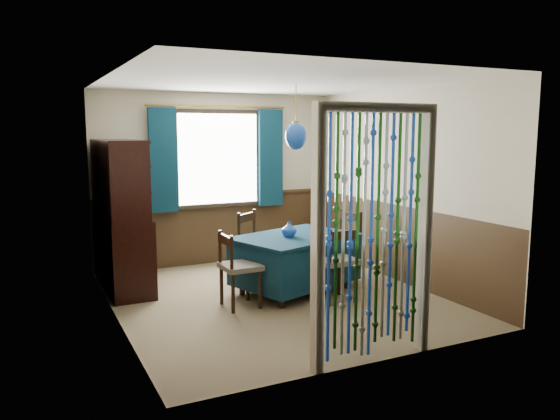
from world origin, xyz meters
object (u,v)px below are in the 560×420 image
chair_near (336,262)px  chair_far (257,245)px  chair_right (342,242)px  vase_table (289,230)px  bowl_shelf (129,188)px  pendant_lamp (296,136)px  vase_sideboard (121,204)px  dining_table (295,259)px  sideboard (122,239)px  chair_left (238,267)px

chair_near → chair_far: (-0.49, 1.15, 0.02)m
chair_right → vase_table: (-0.97, -0.34, 0.31)m
bowl_shelf → chair_far: bearing=-6.4°
chair_near → vase_table: (-0.34, 0.53, 0.31)m
pendant_lamp → vase_table: pendant_lamp is taller
chair_near → bowl_shelf: bearing=146.4°
chair_far → vase_sideboard: size_ratio=5.00×
dining_table → chair_far: (-0.25, 0.59, 0.08)m
vase_sideboard → sideboard: bearing=-100.1°
sideboard → vase_table: bearing=-32.4°
dining_table → chair_left: size_ratio=1.98×
chair_far → vase_table: 0.70m
vase_sideboard → chair_far: bearing=-27.2°
chair_right → vase_sideboard: vase_sideboard is taller
chair_far → bowl_shelf: bearing=-42.4°
chair_far → bowl_shelf: (-1.57, 0.18, 0.80)m
vase_table → chair_far: bearing=103.8°
chair_far → sideboard: sideboard is taller
vase_table → bowl_shelf: bearing=155.3°
chair_left → chair_right: chair_right is taller
vase_table → vase_sideboard: vase_sideboard is taller
dining_table → vase_table: 0.39m
dining_table → chair_near: 0.61m
chair_right → vase_sideboard: size_ratio=4.83×
pendant_lamp → vase_table: (-0.10, -0.03, -1.12)m
bowl_shelf → vase_sideboard: size_ratio=1.16×
vase_table → vase_sideboard: size_ratio=0.94×
chair_near → chair_far: bearing=112.2°
vase_table → bowl_shelf: bowl_shelf is taller
chair_far → chair_near: bearing=77.0°
bowl_shelf → vase_sideboard: bearing=90.0°
dining_table → vase_table: size_ratio=9.73×
dining_table → chair_right: 0.93m
sideboard → vase_sideboard: size_ratio=10.01×
pendant_lamp → vase_table: 1.12m
chair_far → chair_left: size_ratio=1.08×
chair_far → vase_sideboard: vase_sideboard is taller
chair_left → bowl_shelf: (-0.97, 1.02, 0.83)m
dining_table → chair_right: chair_right is taller
dining_table → sideboard: sideboard is taller
chair_left → sideboard: 1.68m
chair_far → vase_table: size_ratio=5.32×
pendant_lamp → bowl_shelf: pendant_lamp is taller
chair_right → bowl_shelf: bowl_shelf is taller
sideboard → chair_right: bearing=-16.2°
dining_table → chair_far: 0.64m
dining_table → chair_far: chair_far is taller
chair_near → bowl_shelf: 2.58m
sideboard → pendant_lamp: bearing=-30.3°
chair_right → chair_near: bearing=131.2°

